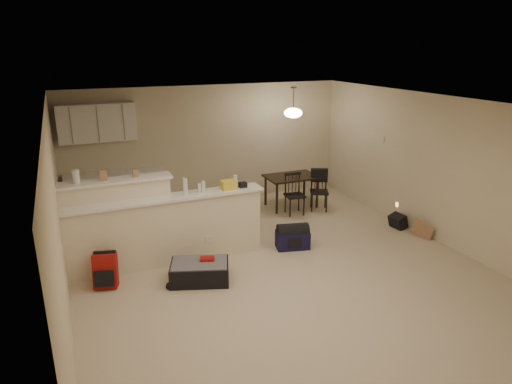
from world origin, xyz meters
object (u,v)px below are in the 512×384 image
red_backpack (105,271)px  black_daypack (398,222)px  dining_chair_near (295,194)px  dining_table (291,180)px  suitcase (200,272)px  dining_chair_far (319,191)px  pendant_lamp (293,112)px  navy_duffel (293,240)px

red_backpack → black_daypack: bearing=15.9°
dining_chair_near → red_backpack: bearing=-151.8°
red_backpack → dining_table: bearing=41.2°
dining_chair_near → red_backpack: (-3.82, -1.52, -0.17)m
suitcase → dining_chair_far: bearing=50.7°
suitcase → dining_chair_near: bearing=55.9°
dining_chair_near → dining_chair_far: same height
pendant_lamp → suitcase: 4.02m
dining_table → suitcase: dining_table is taller
dining_chair_far → red_backpack: bearing=-134.6°
pendant_lamp → black_daypack: (1.28, -1.87, -1.86)m
dining_chair_far → red_backpack: (-4.39, -1.53, -0.17)m
dining_chair_near → suitcase: bearing=-136.9°
red_backpack → black_daypack: 5.26m
red_backpack → navy_duffel: bearing=16.6°
pendant_lamp → black_daypack: pendant_lamp is taller
dining_table → black_daypack: size_ratio=3.72×
dining_chair_far → dining_table: bearing=160.8°
dining_table → pendant_lamp: bearing=-115.6°
red_backpack → black_daypack: red_backpack is taller
dining_table → pendant_lamp: size_ratio=1.75×
navy_duffel → pendant_lamp: bearing=76.9°
dining_table → pendant_lamp: 1.40m
dining_table → suitcase: size_ratio=1.30×
dining_table → dining_chair_far: dining_chair_far is taller
red_backpack → navy_duffel: red_backpack is taller
dining_chair_far → red_backpack: 4.66m
dining_chair_near → black_daypack: dining_chair_near is taller
navy_duffel → suitcase: bearing=-151.5°
red_backpack → dining_chair_far: bearing=34.1°
dining_chair_far → suitcase: 3.67m
dining_chair_far → navy_duffel: bearing=-107.3°
navy_duffel → black_daypack: 2.22m
suitcase → navy_duffel: bearing=34.2°
dining_chair_near → dining_chair_far: (0.57, 0.01, 0.00)m
pendant_lamp → navy_duffel: 2.79m
pendant_lamp → black_daypack: 2.93m
pendant_lamp → dining_chair_near: bearing=-108.7°
suitcase → navy_duffel: navy_duffel is taller
pendant_lamp → red_backpack: (-3.97, -1.96, -1.75)m
navy_duffel → black_daypack: bearing=13.6°
suitcase → navy_duffel: (1.76, 0.47, 0.01)m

